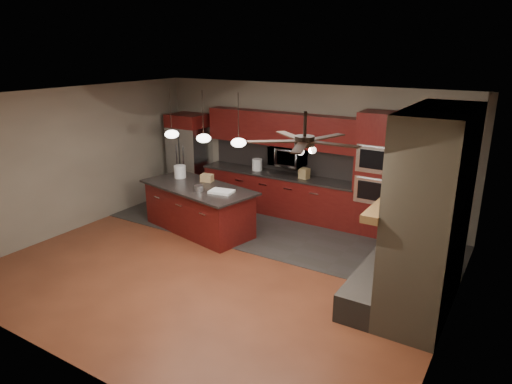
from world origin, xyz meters
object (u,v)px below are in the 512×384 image
Objects in this scene: refrigerator at (190,156)px; paint_tray at (222,192)px; microwave at (288,156)px; counter_box at (304,173)px; white_bucket at (180,172)px; oven_tower at (378,175)px; kitchen_island at (199,208)px; counter_bucket at (257,165)px; paint_can at (199,188)px; cardboard_box at (207,178)px.

refrigerator is 2.77m from paint_tray.
microwave is 0.36× the size of refrigerator.
microwave is 0.54m from counter_box.
microwave is at bearing 40.18° from white_bucket.
kitchen_island is (-3.02, -1.69, -0.73)m from oven_tower.
kitchen_island is 10.11× the size of counter_bucket.
microwave is 2.20m from kitchen_island.
refrigerator is 7.77× the size of white_bucket.
kitchen_island is 0.95m from white_bucket.
paint_tray is at bearing 18.96° from paint_can.
refrigerator is 12.12× the size of paint_can.
microwave is 2.29m from white_bucket.
kitchen_island is 1.82m from counter_bucket.
paint_can reaches higher than kitchen_island.
white_bucket is at bearing 150.13° from paint_can.
white_bucket is at bearing 169.57° from kitchen_island.
paint_can is at bearing -92.94° from counter_bucket.
oven_tower reaches higher than refrigerator.
paint_tray is at bearing -103.62° from counter_box.
white_bucket reaches higher than paint_can.
oven_tower reaches higher than paint_can.
counter_bucket is (0.36, 1.34, 0.03)m from cardboard_box.
oven_tower is 10.14× the size of cardboard_box.
refrigerator reaches higher than counter_box.
oven_tower is at bearing 20.79° from white_bucket.
microwave is at bearing 178.34° from oven_tower.
oven_tower is 2.71m from counter_bucket.
counter_box reaches higher than cardboard_box.
oven_tower is 3.35m from cardboard_box.
oven_tower is 2.99m from paint_tray.
microwave reaches higher than paint_tray.
counter_bucket is (0.10, 1.94, 0.05)m from paint_can.
paint_tray is at bearing -38.12° from refrigerator.
refrigerator is (-4.57, -0.07, -0.18)m from oven_tower.
white_bucket is 0.65m from cardboard_box.
microwave is 0.28× the size of kitchen_island.
kitchen_island is at bearing -22.31° from white_bucket.
counter_box is (1.54, 1.29, 0.02)m from cardboard_box.
refrigerator is 8.59× the size of cardboard_box.
refrigerator is (-2.59, -0.13, -0.29)m from microwave.
microwave is at bearing 2.90° from refrigerator.
refrigerator is at bearing 145.51° from kitchen_island.
kitchen_island is 10.98× the size of cardboard_box.
counter_bucket reaches higher than cardboard_box.
counter_bucket is at bearing 91.61° from paint_tray.
kitchen_island is (-1.05, -1.75, -0.84)m from microwave.
cardboard_box is 0.92× the size of counter_bucket.
microwave is at bearing 70.96° from kitchen_island.
cardboard_box is at bearing 113.85° from paint_can.
oven_tower is at bearing 0.93° from refrigerator.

